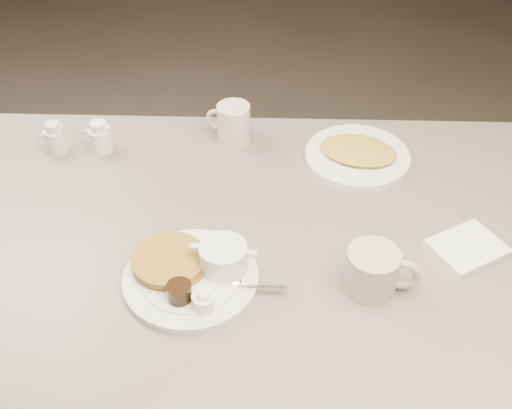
{
  "coord_description": "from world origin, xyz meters",
  "views": [
    {
      "loc": [
        0.03,
        -0.98,
        1.68
      ],
      "look_at": [
        0.0,
        0.02,
        0.82
      ],
      "focal_mm": 45.09,
      "sensor_mm": 36.0,
      "label": 1
    }
  ],
  "objects_px": {
    "main_plate": "(194,270)",
    "coffee_mug_near": "(374,271)",
    "creamer_right": "(100,138)",
    "hash_plate": "(358,154)",
    "diner_table": "(256,290)",
    "coffee_mug_far": "(233,124)",
    "creamer_left": "(55,139)"
  },
  "relations": [
    {
      "from": "main_plate",
      "to": "coffee_mug_near",
      "type": "relative_size",
      "value": 2.26
    },
    {
      "from": "creamer_right",
      "to": "hash_plate",
      "type": "xyz_separation_m",
      "value": [
        0.63,
        -0.02,
        -0.02
      ]
    },
    {
      "from": "coffee_mug_near",
      "to": "hash_plate",
      "type": "height_order",
      "value": "coffee_mug_near"
    },
    {
      "from": "diner_table",
      "to": "coffee_mug_near",
      "type": "xyz_separation_m",
      "value": [
        0.23,
        -0.14,
        0.22
      ]
    },
    {
      "from": "coffee_mug_far",
      "to": "creamer_right",
      "type": "distance_m",
      "value": 0.32
    },
    {
      "from": "coffee_mug_near",
      "to": "coffee_mug_far",
      "type": "bearing_deg",
      "value": 121.44
    },
    {
      "from": "diner_table",
      "to": "hash_plate",
      "type": "bearing_deg",
      "value": 49.62
    },
    {
      "from": "main_plate",
      "to": "coffee_mug_near",
      "type": "bearing_deg",
      "value": -2.24
    },
    {
      "from": "diner_table",
      "to": "creamer_right",
      "type": "bearing_deg",
      "value": 142.77
    },
    {
      "from": "creamer_left",
      "to": "coffee_mug_near",
      "type": "bearing_deg",
      "value": -30.37
    },
    {
      "from": "diner_table",
      "to": "coffee_mug_near",
      "type": "height_order",
      "value": "coffee_mug_near"
    },
    {
      "from": "coffee_mug_near",
      "to": "main_plate",
      "type": "bearing_deg",
      "value": 177.76
    },
    {
      "from": "diner_table",
      "to": "main_plate",
      "type": "bearing_deg",
      "value": -133.18
    },
    {
      "from": "coffee_mug_near",
      "to": "creamer_right",
      "type": "distance_m",
      "value": 0.75
    },
    {
      "from": "diner_table",
      "to": "hash_plate",
      "type": "xyz_separation_m",
      "value": [
        0.24,
        0.28,
        0.18
      ]
    },
    {
      "from": "coffee_mug_far",
      "to": "hash_plate",
      "type": "bearing_deg",
      "value": -12.56
    },
    {
      "from": "coffee_mug_near",
      "to": "hash_plate",
      "type": "xyz_separation_m",
      "value": [
        0.01,
        0.42,
        -0.03
      ]
    },
    {
      "from": "diner_table",
      "to": "main_plate",
      "type": "relative_size",
      "value": 4.47
    },
    {
      "from": "diner_table",
      "to": "coffee_mug_far",
      "type": "xyz_separation_m",
      "value": [
        -0.07,
        0.35,
        0.22
      ]
    },
    {
      "from": "creamer_left",
      "to": "creamer_right",
      "type": "bearing_deg",
      "value": 4.16
    },
    {
      "from": "coffee_mug_near",
      "to": "creamer_left",
      "type": "height_order",
      "value": "coffee_mug_near"
    },
    {
      "from": "hash_plate",
      "to": "creamer_right",
      "type": "bearing_deg",
      "value": 178.51
    },
    {
      "from": "diner_table",
      "to": "creamer_right",
      "type": "relative_size",
      "value": 18.44
    },
    {
      "from": "coffee_mug_far",
      "to": "creamer_left",
      "type": "distance_m",
      "value": 0.43
    },
    {
      "from": "coffee_mug_near",
      "to": "coffee_mug_far",
      "type": "xyz_separation_m",
      "value": [
        -0.3,
        0.48,
        0.0
      ]
    },
    {
      "from": "creamer_right",
      "to": "coffee_mug_near",
      "type": "bearing_deg",
      "value": -35.04
    },
    {
      "from": "diner_table",
      "to": "coffee_mug_near",
      "type": "bearing_deg",
      "value": -31.02
    },
    {
      "from": "diner_table",
      "to": "main_plate",
      "type": "xyz_separation_m",
      "value": [
        -0.12,
        -0.12,
        0.19
      ]
    },
    {
      "from": "coffee_mug_far",
      "to": "creamer_right",
      "type": "bearing_deg",
      "value": -170.84
    },
    {
      "from": "main_plate",
      "to": "coffee_mug_near",
      "type": "height_order",
      "value": "coffee_mug_near"
    },
    {
      "from": "main_plate",
      "to": "creamer_left",
      "type": "relative_size",
      "value": 4.19
    },
    {
      "from": "coffee_mug_far",
      "to": "creamer_right",
      "type": "relative_size",
      "value": 1.54
    }
  ]
}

